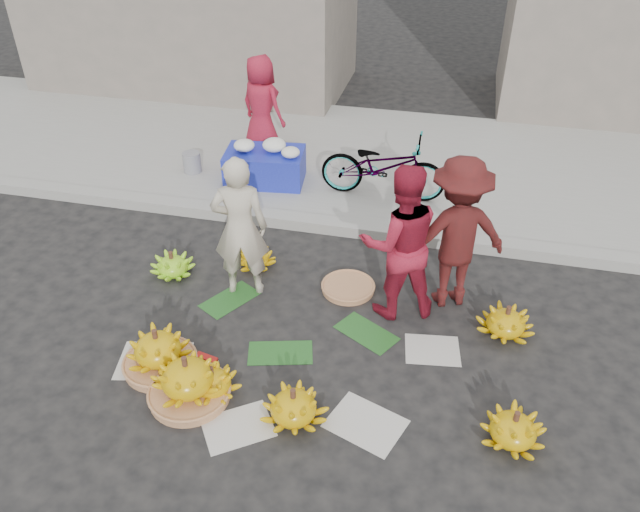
% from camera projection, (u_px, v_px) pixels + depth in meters
% --- Properties ---
extents(ground, '(80.00, 80.00, 0.00)m').
position_uv_depth(ground, '(295.00, 341.00, 6.47)').
color(ground, black).
rests_on(ground, ground).
extents(curb, '(40.00, 0.25, 0.15)m').
position_uv_depth(curb, '(339.00, 226.00, 8.19)').
color(curb, gray).
rests_on(curb, ground).
extents(sidewalk, '(40.00, 4.00, 0.12)m').
position_uv_depth(sidewalk, '(366.00, 159.00, 9.88)').
color(sidewalk, gray).
rests_on(sidewalk, ground).
extents(newspaper_scatter, '(3.20, 1.80, 0.00)m').
position_uv_depth(newspaper_scatter, '(273.00, 398.00, 5.83)').
color(newspaper_scatter, beige).
rests_on(newspaper_scatter, ground).
extents(banana_leaves, '(2.00, 1.00, 0.00)m').
position_uv_depth(banana_leaves, '(291.00, 327.00, 6.65)').
color(banana_leaves, '#1A501B').
rests_on(banana_leaves, ground).
extents(banana_bunch_0, '(0.73, 0.73, 0.48)m').
position_uv_depth(banana_bunch_0, '(158.00, 352.00, 6.04)').
color(banana_bunch_0, '#A86C46').
rests_on(banana_bunch_0, ground).
extents(banana_bunch_1, '(0.62, 0.62, 0.31)m').
position_uv_depth(banana_bunch_1, '(212.00, 382.00, 5.82)').
color(banana_bunch_1, '#DEB10B').
rests_on(banana_bunch_1, ground).
extents(banana_bunch_2, '(0.81, 0.81, 0.50)m').
position_uv_depth(banana_bunch_2, '(188.00, 380.00, 5.71)').
color(banana_bunch_2, '#A86C46').
rests_on(banana_bunch_2, ground).
extents(banana_bunch_3, '(0.69, 0.69, 0.36)m').
position_uv_depth(banana_bunch_3, '(293.00, 406.00, 5.54)').
color(banana_bunch_3, '#DEB10B').
rests_on(banana_bunch_3, ground).
extents(banana_bunch_4, '(0.72, 0.72, 0.35)m').
position_uv_depth(banana_bunch_4, '(514.00, 429.00, 5.34)').
color(banana_bunch_4, '#DEB10B').
rests_on(banana_bunch_4, ground).
extents(banana_bunch_5, '(0.65, 0.65, 0.35)m').
position_uv_depth(banana_bunch_5, '(506.00, 322.00, 6.49)').
color(banana_bunch_5, '#DEB10B').
rests_on(banana_bunch_5, ground).
extents(banana_bunch_6, '(0.58, 0.58, 0.32)m').
position_uv_depth(banana_bunch_6, '(172.00, 265.00, 7.36)').
color(banana_bunch_6, '#72CB1D').
rests_on(banana_bunch_6, ground).
extents(banana_bunch_7, '(0.60, 0.60, 0.30)m').
position_uv_depth(banana_bunch_7, '(255.00, 258.00, 7.51)').
color(banana_bunch_7, '#DEB10B').
rests_on(banana_bunch_7, ground).
extents(basket_spare, '(0.68, 0.68, 0.07)m').
position_uv_depth(basket_spare, '(348.00, 288.00, 7.16)').
color(basket_spare, '#A86C46').
rests_on(basket_spare, ground).
extents(incense_stack, '(0.24, 0.12, 0.09)m').
position_uv_depth(incense_stack, '(207.00, 360.00, 6.17)').
color(incense_stack, '#AE1512').
rests_on(incense_stack, ground).
extents(vendor_cream, '(0.69, 0.53, 1.67)m').
position_uv_depth(vendor_cream, '(240.00, 228.00, 6.73)').
color(vendor_cream, beige).
rests_on(vendor_cream, ground).
extents(vendor_red, '(1.03, 0.91, 1.75)m').
position_uv_depth(vendor_red, '(400.00, 243.00, 6.41)').
color(vendor_red, '#B21B30').
rests_on(vendor_red, ground).
extents(man_striped, '(1.29, 1.03, 1.74)m').
position_uv_depth(man_striped, '(456.00, 234.00, 6.56)').
color(man_striped, maroon).
rests_on(man_striped, ground).
extents(flower_table, '(1.19, 0.83, 0.65)m').
position_uv_depth(flower_table, '(265.00, 164.00, 8.99)').
color(flower_table, '#1922A7').
rests_on(flower_table, sidewalk).
extents(grey_bucket, '(0.27, 0.27, 0.30)m').
position_uv_depth(grey_bucket, '(192.00, 162.00, 9.31)').
color(grey_bucket, gray).
rests_on(grey_bucket, sidewalk).
extents(flower_vendor, '(0.89, 0.75, 1.54)m').
position_uv_depth(flower_vendor, '(262.00, 106.00, 9.52)').
color(flower_vendor, '#B21B30').
rests_on(flower_vendor, sidewalk).
extents(bicycle, '(0.61, 1.73, 0.91)m').
position_uv_depth(bicycle, '(383.00, 166.00, 8.53)').
color(bicycle, gray).
rests_on(bicycle, sidewalk).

